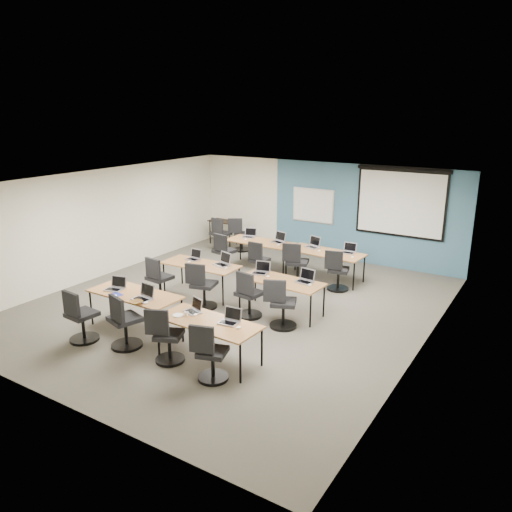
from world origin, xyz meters
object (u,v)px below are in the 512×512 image
Objects in this scene: laptop_4 at (194,257)px; task_chair_7 at (281,307)px; laptop_2 at (194,308)px; laptop_8 at (249,235)px; training_table_back_left at (261,243)px; laptop_0 at (116,286)px; laptop_7 at (305,279)px; task_chair_9 at (258,263)px; task_chair_6 at (248,298)px; task_chair_2 at (166,340)px; spare_chair_b at (220,237)px; training_table_mid_left at (201,266)px; task_chair_5 at (202,289)px; laptop_5 at (223,262)px; laptop_3 at (230,319)px; task_chair_4 at (158,282)px; laptop_11 at (349,250)px; projector_screen at (401,199)px; training_table_mid_right at (281,282)px; task_chair_10 at (296,266)px; task_chair_0 at (80,320)px; training_table_back_right at (325,253)px; training_table_front_right at (208,324)px; laptop_10 at (313,245)px; task_chair_11 at (337,274)px; spare_chair_a at (240,237)px; laptop_1 at (144,296)px; utility_table at (223,224)px; training_table_front_left at (135,295)px; task_chair_8 at (224,255)px; laptop_6 at (261,270)px; task_chair_3 at (210,357)px; laptop_9 at (279,240)px; whiteboard at (313,206)px; task_chair_1 at (124,326)px.

task_chair_7 reaches higher than laptop_4.
laptop_8 is (-2.00, 4.88, 0.00)m from laptop_2.
laptop_2 reaches higher than training_table_back_left.
laptop_7 is at bearing 24.83° from laptop_0.
task_chair_6 is at bearing -63.12° from task_chair_9.
task_chair_2 is 0.95× the size of spare_chair_b.
task_chair_5 is at bearing -51.90° from training_table_mid_left.
laptop_5 is 1.48m from task_chair_9.
task_chair_4 is (-2.98, 1.48, -0.37)m from laptop_3.
laptop_11 is (2.05, 2.42, -0.01)m from laptop_5.
projector_screen is 6.68× the size of laptop_5.
training_table_mid_right is 1.74× the size of task_chair_10.
training_table_mid_left is 5.51× the size of laptop_8.
task_chair_0 is at bearing -108.40° from laptop_8.
task_chair_4 is (-2.55, -3.23, -0.27)m from training_table_back_right.
training_table_front_right is 5.12m from laptop_10.
task_chair_11 is (3.11, 2.70, -0.01)m from task_chair_4.
laptop_4 is 3.46m from spare_chair_a.
laptop_3 is at bearing -96.99° from projector_screen.
task_chair_6 is 0.82m from task_chair_7.
projector_screen is 5.28m from task_chair_6.
laptop_1 is at bearing -115.94° from laptop_11.
task_chair_7 reaches higher than training_table_back_left.
laptop_1 is at bearing -69.02° from laptop_4.
utility_table is at bearing 106.09° from task_chair_5.
task_chair_4 reaches higher than training_table_front_left.
task_chair_7 is (0.82, -0.09, 0.01)m from task_chair_6.
laptop_5 reaches higher than laptop_0.
spare_chair_b reaches higher than task_chair_2.
laptop_0 is 1.45m from task_chair_4.
spare_chair_b is (-3.22, 5.97, 0.03)m from task_chair_2.
laptop_4 is (-2.33, -2.23, 0.10)m from training_table_back_right.
task_chair_8 is 3.25m from laptop_11.
spare_chair_b is (-2.20, 2.89, -0.37)m from laptop_5.
laptop_5 reaches higher than laptop_6.
task_chair_3 is 1.11× the size of utility_table.
training_table_front_left is 1.95× the size of task_chair_9.
laptop_7 reaches higher than laptop_4.
spare_chair_b reaches higher than laptop_11.
laptop_9 is at bearing 105.16° from laptop_5.
task_chair_3 is (1.76, -7.24, -1.05)m from whiteboard.
task_chair_2 is 0.99m from task_chair_3.
projector_screen is 5.54m from laptop_4.
task_chair_1 is 1.97m from task_chair_3.
task_chair_4 reaches higher than task_chair_3.
laptop_3 is at bearing -45.01° from training_table_mid_left.
training_table_front_right and training_table_back_right have the same top height.
task_chair_2 is 2.40m from task_chair_5.
training_table_mid_right is at bearing -104.61° from projector_screen.
laptop_0 is 0.32× the size of task_chair_4.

